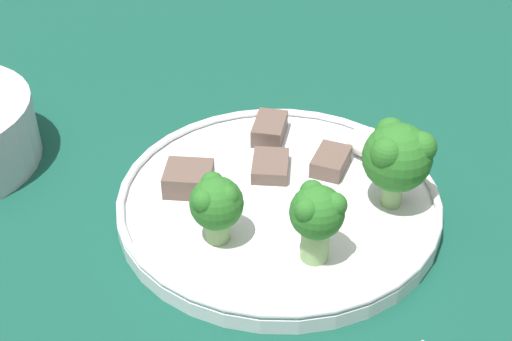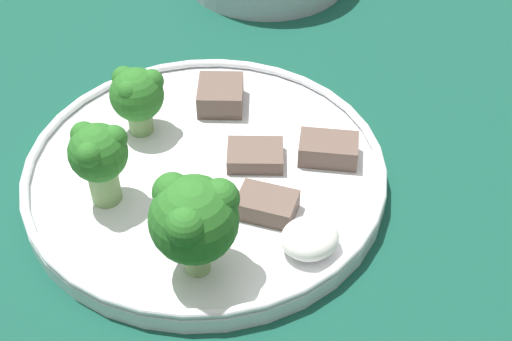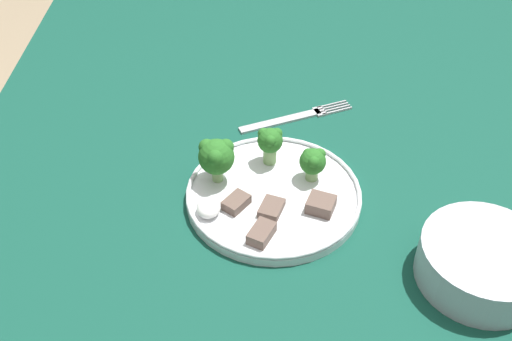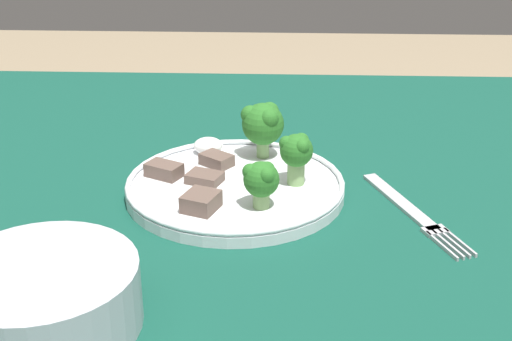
{
  "view_description": "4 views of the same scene",
  "coord_description": "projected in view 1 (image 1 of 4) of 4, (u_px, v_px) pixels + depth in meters",
  "views": [
    {
      "loc": [
        -0.42,
        0.08,
        1.1
      ],
      "look_at": [
        -0.02,
        -0.03,
        0.79
      ],
      "focal_mm": 50.0,
      "sensor_mm": 36.0,
      "label": 1
    },
    {
      "loc": [
        -0.11,
        -0.38,
        1.09
      ],
      "look_at": [
        0.0,
        -0.08,
        0.78
      ],
      "focal_mm": 50.0,
      "sensor_mm": 36.0,
      "label": 2
    },
    {
      "loc": [
        0.57,
        -0.07,
        1.33
      ],
      "look_at": [
        -0.02,
        -0.07,
        0.81
      ],
      "focal_mm": 42.0,
      "sensor_mm": 36.0,
      "label": 3
    },
    {
      "loc": [
        -0.08,
        0.66,
        1.1
      ],
      "look_at": [
        -0.05,
        -0.06,
        0.78
      ],
      "focal_mm": 50.0,
      "sensor_mm": 36.0,
      "label": 4
    }
  ],
  "objects": [
    {
      "name": "table",
      "position": [
        214.0,
        283.0,
        0.6
      ],
      "size": [
        1.39,
        1.02,
        0.75
      ],
      "color": "#114738",
      "rests_on": "ground_plane"
    },
    {
      "name": "dinner_plate",
      "position": [
        279.0,
        202.0,
        0.53
      ],
      "size": [
        0.24,
        0.24,
        0.02
      ],
      "color": "white",
      "rests_on": "table"
    },
    {
      "name": "broccoli_floret_near_rim_left",
      "position": [
        397.0,
        156.0,
        0.5
      ],
      "size": [
        0.05,
        0.05,
        0.07
      ],
      "color": "#7FA866",
      "rests_on": "dinner_plate"
    },
    {
      "name": "broccoli_floret_center_left",
      "position": [
        317.0,
        215.0,
        0.46
      ],
      "size": [
        0.04,
        0.04,
        0.06
      ],
      "color": "#7FA866",
      "rests_on": "dinner_plate"
    },
    {
      "name": "broccoli_floret_back_left",
      "position": [
        217.0,
        203.0,
        0.48
      ],
      "size": [
        0.04,
        0.04,
        0.05
      ],
      "color": "#7FA866",
      "rests_on": "dinner_plate"
    },
    {
      "name": "meat_slice_front_slice",
      "position": [
        270.0,
        166.0,
        0.56
      ],
      "size": [
        0.04,
        0.04,
        0.01
      ],
      "color": "brown",
      "rests_on": "dinner_plate"
    },
    {
      "name": "meat_slice_middle_slice",
      "position": [
        330.0,
        160.0,
        0.56
      ],
      "size": [
        0.04,
        0.04,
        0.01
      ],
      "color": "brown",
      "rests_on": "dinner_plate"
    },
    {
      "name": "meat_slice_rear_slice",
      "position": [
        270.0,
        129.0,
        0.59
      ],
      "size": [
        0.05,
        0.04,
        0.02
      ],
      "color": "brown",
      "rests_on": "dinner_plate"
    },
    {
      "name": "meat_slice_edge_slice",
      "position": [
        189.0,
        179.0,
        0.54
      ],
      "size": [
        0.04,
        0.04,
        0.02
      ],
      "color": "brown",
      "rests_on": "dinner_plate"
    },
    {
      "name": "sauce_dollop",
      "position": [
        367.0,
        142.0,
        0.58
      ],
      "size": [
        0.04,
        0.03,
        0.02
      ],
      "color": "white",
      "rests_on": "dinner_plate"
    }
  ]
}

